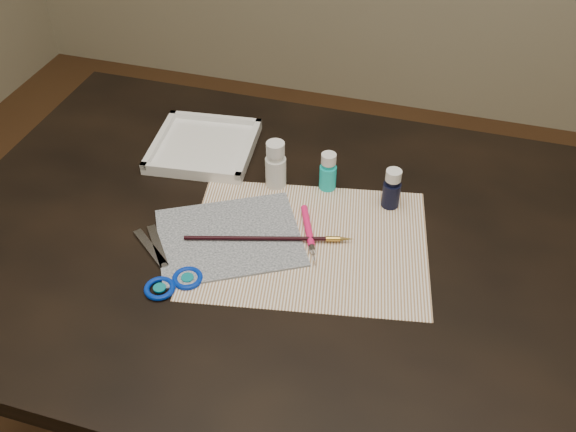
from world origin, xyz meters
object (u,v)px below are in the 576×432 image
(paper, at_px, (308,243))
(canvas, at_px, (229,237))
(paint_bottle_white, at_px, (276,164))
(scissors, at_px, (157,261))
(paint_bottle_cyan, at_px, (328,171))
(paint_bottle_navy, at_px, (392,189))
(palette_tray, at_px, (204,146))

(paper, relative_size, canvas, 1.68)
(paint_bottle_white, relative_size, scissors, 0.49)
(paint_bottle_cyan, xyz_separation_m, scissors, (-0.24, -0.29, -0.04))
(paper, distance_m, canvas, 0.14)
(paper, bearing_deg, scissors, -152.74)
(canvas, xyz_separation_m, scissors, (-0.10, -0.09, 0.00))
(paper, distance_m, paint_bottle_cyan, 0.17)
(paint_bottle_navy, bearing_deg, scissors, -143.37)
(paint_bottle_white, relative_size, paint_bottle_navy, 1.21)
(paper, distance_m, scissors, 0.27)
(palette_tray, bearing_deg, paper, -36.60)
(palette_tray, bearing_deg, paint_bottle_navy, -9.30)
(canvas, relative_size, palette_tray, 1.21)
(canvas, distance_m, paint_bottle_cyan, 0.24)
(canvas, distance_m, palette_tray, 0.29)
(canvas, height_order, palette_tray, palette_tray)
(paper, relative_size, palette_tray, 2.04)
(paint_bottle_white, bearing_deg, paint_bottle_navy, 0.23)
(scissors, bearing_deg, paint_bottle_navy, -104.87)
(paint_bottle_cyan, bearing_deg, paint_bottle_white, -169.18)
(paint_bottle_white, height_order, paint_bottle_navy, paint_bottle_white)
(paint_bottle_navy, bearing_deg, paper, -130.11)
(paint_bottle_white, distance_m, palette_tray, 0.20)
(canvas, relative_size, paint_bottle_white, 2.53)
(paint_bottle_white, xyz_separation_m, paint_bottle_navy, (0.23, 0.00, -0.01))
(paint_bottle_cyan, relative_size, paint_bottle_navy, 0.98)
(paper, xyz_separation_m, scissors, (-0.24, -0.12, 0.00))
(paper, bearing_deg, paint_bottle_white, 126.10)
(paint_bottle_cyan, height_order, palette_tray, paint_bottle_cyan)
(paper, height_order, paint_bottle_cyan, paint_bottle_cyan)
(canvas, xyz_separation_m, paint_bottle_cyan, (0.14, 0.19, 0.04))
(paint_bottle_navy, xyz_separation_m, palette_tray, (-0.41, 0.07, -0.03))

